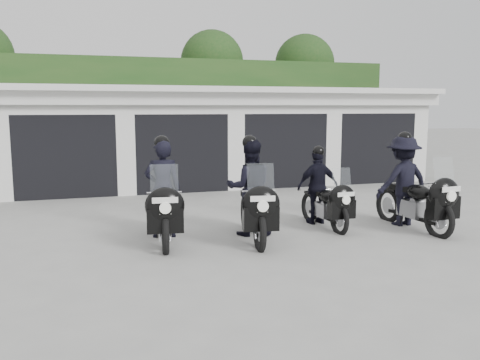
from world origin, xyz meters
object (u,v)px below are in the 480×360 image
object	(u,v)px
police_bike_b	(251,194)
police_bike_d	(408,186)
police_bike_a	(163,199)
police_bike_c	(321,191)

from	to	relation	value
police_bike_b	police_bike_d	size ratio (longest dim) A/B	0.98
police_bike_b	police_bike_a	bearing A→B (deg)	-178.91
police_bike_b	police_bike_d	bearing A→B (deg)	6.49
police_bike_c	police_bike_d	xyz separation A→B (m)	(1.60, -0.64, 0.13)
police_bike_d	police_bike_a	bearing A→B (deg)	171.80
police_bike_c	police_bike_a	bearing A→B (deg)	-176.63
police_bike_c	police_bike_d	world-z (taller)	police_bike_d
police_bike_a	police_bike_c	world-z (taller)	police_bike_a
police_bike_a	police_bike_c	bearing A→B (deg)	12.12
police_bike_a	police_bike_d	world-z (taller)	police_bike_d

